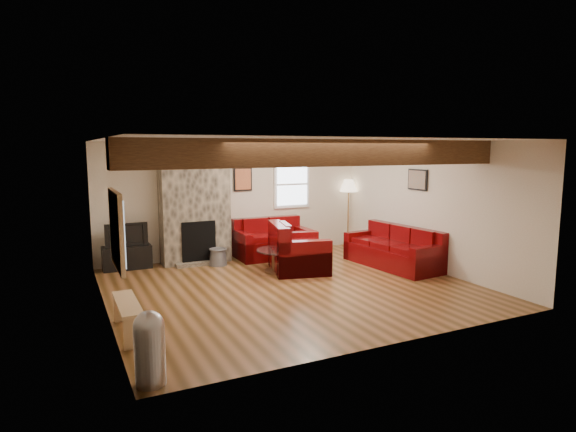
% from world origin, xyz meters
% --- Properties ---
extents(room, '(8.00, 8.00, 8.00)m').
position_xyz_m(room, '(0.00, 0.00, 1.25)').
color(room, '#563716').
rests_on(room, ground).
extents(floor, '(6.00, 6.00, 0.00)m').
position_xyz_m(floor, '(0.00, 0.00, 0.00)').
color(floor, '#563716').
rests_on(floor, ground).
extents(oak_beam, '(6.00, 0.36, 0.38)m').
position_xyz_m(oak_beam, '(0.00, -1.25, 2.31)').
color(oak_beam, '#331C0F').
rests_on(oak_beam, room).
extents(chimney_breast, '(1.40, 0.67, 2.50)m').
position_xyz_m(chimney_breast, '(-1.00, 2.49, 1.22)').
color(chimney_breast, '#39342C').
rests_on(chimney_breast, floor).
extents(back_window, '(0.90, 0.08, 1.10)m').
position_xyz_m(back_window, '(1.35, 2.71, 1.55)').
color(back_window, white).
rests_on(back_window, room).
extents(hatch_window, '(0.08, 1.00, 0.90)m').
position_xyz_m(hatch_window, '(-2.96, -1.50, 1.45)').
color(hatch_window, tan).
rests_on(hatch_window, room).
extents(ceiling_dome, '(0.40, 0.40, 0.18)m').
position_xyz_m(ceiling_dome, '(0.90, 0.90, 2.44)').
color(ceiling_dome, '#EFE7CB').
rests_on(ceiling_dome, room).
extents(artwork_back, '(0.42, 0.06, 0.52)m').
position_xyz_m(artwork_back, '(0.15, 2.71, 1.70)').
color(artwork_back, black).
rests_on(artwork_back, room).
extents(artwork_right, '(0.06, 0.55, 0.42)m').
position_xyz_m(artwork_right, '(2.96, 0.30, 1.75)').
color(artwork_right, black).
rests_on(artwork_right, room).
extents(sofa_three, '(1.07, 2.16, 0.80)m').
position_xyz_m(sofa_three, '(2.48, 0.40, 0.40)').
color(sofa_three, '#420406').
rests_on(sofa_three, floor).
extents(loveseat, '(1.60, 0.94, 0.84)m').
position_xyz_m(loveseat, '(0.65, 2.23, 0.42)').
color(loveseat, '#420406').
rests_on(loveseat, floor).
extents(armchair_red, '(1.27, 1.37, 0.94)m').
position_xyz_m(armchair_red, '(0.62, 0.92, 0.47)').
color(armchair_red, '#420406').
rests_on(armchair_red, floor).
extents(coffee_table, '(0.91, 0.91, 0.47)m').
position_xyz_m(coffee_table, '(0.25, 0.99, 0.22)').
color(coffee_table, '#4B2F18').
rests_on(coffee_table, floor).
extents(tv_cabinet, '(0.93, 0.37, 0.46)m').
position_xyz_m(tv_cabinet, '(-2.38, 2.53, 0.23)').
color(tv_cabinet, black).
rests_on(tv_cabinet, floor).
extents(television, '(0.81, 0.11, 0.46)m').
position_xyz_m(television, '(-2.38, 2.53, 0.70)').
color(television, black).
rests_on(television, tv_cabinet).
extents(floor_lamp, '(0.42, 0.42, 1.63)m').
position_xyz_m(floor_lamp, '(2.80, 2.55, 1.39)').
color(floor_lamp, '#AF8449').
rests_on(floor_lamp, floor).
extents(pine_bench, '(0.26, 1.12, 0.42)m').
position_xyz_m(pine_bench, '(-2.83, -0.99, 0.21)').
color(pine_bench, tan).
rests_on(pine_bench, floor).
extents(pedal_bin, '(0.36, 0.36, 0.77)m').
position_xyz_m(pedal_bin, '(-2.81, -2.49, 0.39)').
color(pedal_bin, '#ABABB0').
rests_on(pedal_bin, floor).
extents(coal_bucket, '(0.37, 0.37, 0.35)m').
position_xyz_m(coal_bucket, '(-0.66, 2.05, 0.18)').
color(coal_bucket, slate).
rests_on(coal_bucket, floor).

